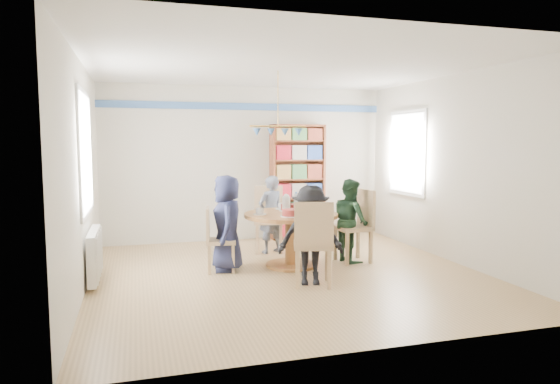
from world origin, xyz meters
name	(u,v)px	position (x,y,z in m)	size (l,w,h in m)	color
ground	(288,274)	(0.00, 0.00, 0.00)	(5.00, 5.00, 0.00)	tan
room_shell	(254,148)	(-0.26, 0.87, 1.65)	(5.00, 5.00, 5.00)	white
radiator	(95,255)	(-2.42, 0.30, 0.35)	(0.12, 1.00, 0.60)	silver
dining_table	(291,227)	(0.16, 0.39, 0.56)	(1.30, 1.30, 0.75)	brown
chair_left	(216,236)	(-0.90, 0.40, 0.48)	(0.44, 0.44, 0.87)	tan
chair_right	(358,222)	(1.19, 0.41, 0.58)	(0.49, 0.49, 1.05)	tan
chair_far	(269,215)	(0.12, 1.47, 0.57)	(0.55, 0.55, 1.03)	tan
chair_near	(313,240)	(0.12, -0.63, 0.57)	(0.57, 0.57, 1.04)	tan
person_left	(227,223)	(-0.74, 0.42, 0.65)	(0.63, 0.41, 1.29)	#181C36
person_right	(350,220)	(1.07, 0.42, 0.60)	(0.59, 0.46, 1.21)	#19331F
person_far	(271,214)	(0.11, 1.30, 0.61)	(0.44, 0.29, 1.22)	gray
person_near	(311,235)	(0.12, -0.52, 0.61)	(0.78, 0.45, 1.21)	black
bookshelf	(297,183)	(0.89, 2.34, 1.00)	(0.97, 0.29, 2.04)	brown
tableware	(289,209)	(0.13, 0.42, 0.81)	(1.08, 1.08, 0.28)	white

